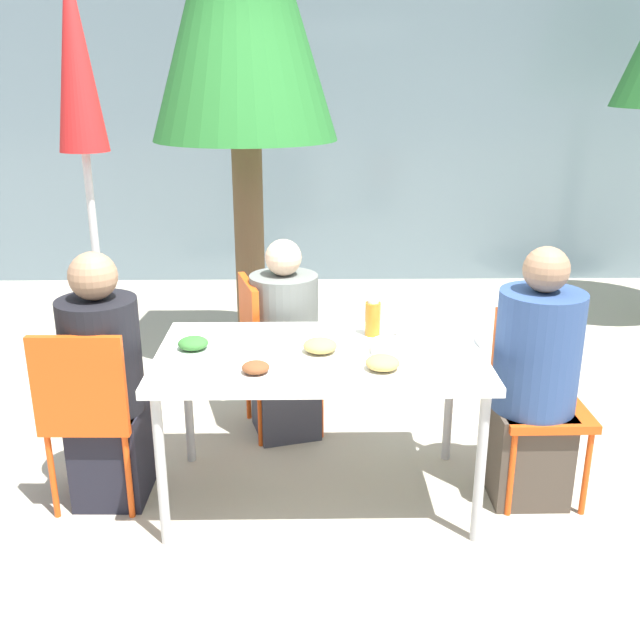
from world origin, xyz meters
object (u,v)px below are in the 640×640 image
Objects in this scene: chair_far at (268,344)px; bottle at (373,318)px; chair_left at (89,405)px; chair_right at (538,388)px; closed_umbrella at (80,97)px; person_left at (105,388)px; person_far at (285,347)px; person_right at (534,386)px; drinking_cup at (405,327)px; salad_bowl at (389,347)px.

chair_far is 0.77m from bottle.
chair_left is 1.06m from chair_far.
closed_umbrella is at bearing -20.81° from chair_right.
person_left is 1.02m from person_far.
person_far is at bearing 41.46° from chair_left.
bottle reaches higher than chair_right.
person_right is 1.33m from person_far.
drinking_cup is at bearing -17.92° from bottle.
person_left is at bearing -74.41° from closed_umbrella.
person_far is 6.17× the size of bottle.
person_right is at bearing 57.99° from chair_right.
chair_far reaches higher than salad_bowl.
person_far is (0.85, 0.72, -0.01)m from chair_left.
person_right is at bearing -15.49° from drinking_cup.
salad_bowl is (0.58, -0.70, 0.25)m from chair_far.
person_right is 2.68m from closed_umbrella.
closed_umbrella is (-0.20, 0.99, 1.28)m from chair_left.
bottle is (0.52, -0.47, 0.31)m from chair_far.
drinking_cup is at bearing 62.75° from salad_bowl.
person_left is 1.36× the size of chair_far.
closed_umbrella is at bearing -119.40° from chair_far.
person_far is 7.01× the size of salad_bowl.
person_right is at bearing 2.99° from chair_left.
chair_left is 0.74× the size of person_left.
closed_umbrella reaches higher than chair_far.
drinking_cup is at bearing 10.11° from chair_left.
chair_left is at bearing -78.44° from closed_umbrella.
person_far is 10.12× the size of drinking_cup.
closed_umbrella is 22.91× the size of drinking_cup.
chair_right is 1.33m from person_far.
person_far reaches higher than bottle.
chair_left is 1.00× the size of chair_right.
closed_umbrella is (-1.05, 0.27, 1.28)m from person_far.
chair_left is at bearing -178.02° from salad_bowl.
closed_umbrella reaches higher than bottle.
person_right is 1.10× the size of person_far.
closed_umbrella reaches higher than drinking_cup.
chair_far is 0.94m from salad_bowl.
person_right is at bearing 45.22° from person_far.
chair_right is 1.00× the size of chair_far.
person_left reaches higher than bottle.
person_far is at bearing 139.58° from drinking_cup.
closed_umbrella is at bearing 154.94° from drinking_cup.
person_right is at bearing 0.72° from person_left.
person_left is 1.27m from bottle.
person_left is 2.00m from chair_right.
chair_left is 0.10m from person_left.
person_right is (1.95, -0.01, 0.00)m from person_left.
bottle is 0.24m from salad_bowl.
person_left reaches higher than salad_bowl.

